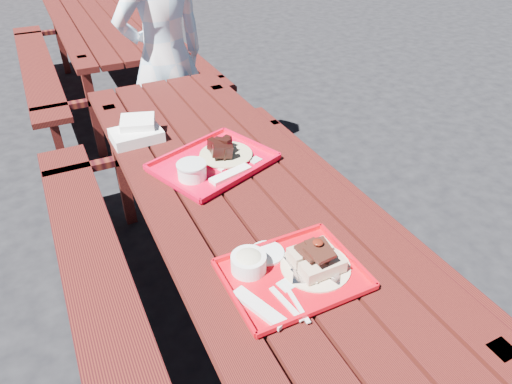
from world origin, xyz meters
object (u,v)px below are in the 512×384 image
at_px(picnic_table_far, 105,40).
at_px(far_tray, 213,162).
at_px(near_tray, 290,266).
at_px(picnic_table_near, 240,225).
at_px(person, 165,59).

distance_m(picnic_table_far, far_tray, 2.63).
bearing_deg(near_tray, picnic_table_far, 89.03).
distance_m(picnic_table_near, far_tray, 0.28).
bearing_deg(far_tray, picnic_table_near, -79.75).
xyz_separation_m(picnic_table_near, picnic_table_far, (0.00, 2.80, 0.00)).
xyz_separation_m(picnic_table_near, near_tray, (-0.06, -0.49, 0.22)).
bearing_deg(far_tray, person, 82.28).
distance_m(picnic_table_near, near_tray, 0.54).
relative_size(picnic_table_near, near_tray, 5.98).
height_order(picnic_table_far, person, person).
bearing_deg(near_tray, far_tray, 88.00).
bearing_deg(near_tray, picnic_table_near, 83.52).
height_order(picnic_table_far, near_tray, near_tray).
height_order(picnic_table_near, person, person).
relative_size(picnic_table_near, person, 1.47).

